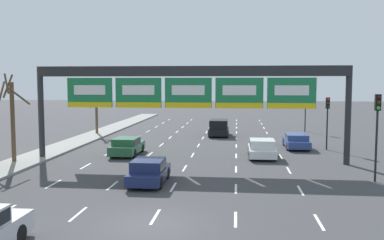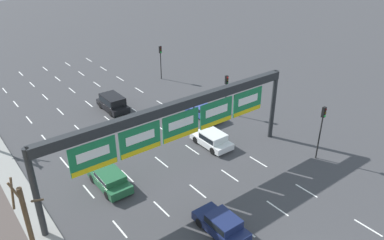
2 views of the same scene
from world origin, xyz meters
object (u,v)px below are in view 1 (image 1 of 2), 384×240
(car_blue, at_px, (296,140))
(traffic_light_far_end, at_px, (328,112))
(tree_bare_closest, at_px, (12,115))
(sign_gantry, at_px, (189,83))
(tree_bare_second, at_px, (97,105))
(suv_black, at_px, (219,127))
(car_green, at_px, (127,146))
(car_navy, at_px, (149,171))
(car_white, at_px, (262,148))
(traffic_light_mid_block, at_px, (377,120))
(traffic_light_near_gantry, at_px, (306,103))

(car_blue, xyz_separation_m, traffic_light_far_end, (2.37, -0.58, 2.41))
(car_blue, xyz_separation_m, tree_bare_closest, (-20.13, -8.89, 2.64))
(sign_gantry, height_order, car_blue, sign_gantry)
(tree_bare_second, bearing_deg, suv_black, -0.05)
(car_blue, bearing_deg, tree_bare_closest, -156.16)
(sign_gantry, bearing_deg, suv_black, 84.13)
(car_green, distance_m, suv_black, 13.88)
(car_blue, distance_m, car_navy, 16.76)
(car_blue, bearing_deg, sign_gantry, -140.01)
(sign_gantry, xyz_separation_m, tree_bare_second, (-11.35, 14.52, -2.40))
(car_white, distance_m, tree_bare_closest, 17.65)
(car_green, bearing_deg, traffic_light_mid_block, -24.27)
(suv_black, bearing_deg, traffic_light_far_end, -41.49)
(car_navy, xyz_separation_m, traffic_light_mid_block, (12.44, 1.69, 2.75))
(suv_black, xyz_separation_m, traffic_light_mid_block, (9.51, -19.48, 2.53))
(car_white, distance_m, traffic_light_far_end, 7.36)
(car_white, relative_size, tree_bare_second, 0.78)
(sign_gantry, distance_m, tree_bare_second, 18.58)
(suv_black, relative_size, traffic_light_near_gantry, 0.97)
(car_blue, relative_size, tree_bare_closest, 0.75)
(traffic_light_mid_block, distance_m, tree_bare_closest, 23.03)
(car_navy, height_order, traffic_light_near_gantry, traffic_light_near_gantry)
(sign_gantry, height_order, tree_bare_second, sign_gantry)
(car_green, xyz_separation_m, traffic_light_mid_block, (15.99, -7.21, 2.75))
(sign_gantry, height_order, traffic_light_far_end, sign_gantry)
(traffic_light_near_gantry, bearing_deg, traffic_light_far_end, -91.12)
(car_blue, height_order, traffic_light_far_end, traffic_light_far_end)
(suv_black, relative_size, car_navy, 1.08)
(car_blue, relative_size, traffic_light_near_gantry, 1.01)
(tree_bare_closest, distance_m, tree_bare_second, 16.46)
(sign_gantry, distance_m, car_green, 7.26)
(traffic_light_far_end, bearing_deg, traffic_light_near_gantry, 88.88)
(car_green, xyz_separation_m, tree_bare_second, (-6.36, 12.28, 2.38))
(traffic_light_far_end, bearing_deg, car_navy, -132.86)
(car_white, distance_m, traffic_light_mid_block, 9.56)
(suv_black, distance_m, traffic_light_mid_block, 21.83)
(tree_bare_second, bearing_deg, tree_bare_closest, -91.65)
(traffic_light_mid_block, bearing_deg, tree_bare_second, 138.91)
(tree_bare_closest, bearing_deg, sign_gantry, 9.27)
(car_blue, distance_m, traffic_light_near_gantry, 12.82)
(suv_black, distance_m, car_navy, 21.38)
(sign_gantry, xyz_separation_m, traffic_light_near_gantry, (10.93, 19.26, -2.34))
(sign_gantry, height_order, tree_bare_closest, sign_gantry)
(traffic_light_mid_block, relative_size, tree_bare_second, 0.93)
(suv_black, bearing_deg, tree_bare_closest, -129.01)
(sign_gantry, bearing_deg, tree_bare_closest, -170.73)
(sign_gantry, height_order, car_green, sign_gantry)
(sign_gantry, xyz_separation_m, traffic_light_mid_block, (11.00, -4.97, -2.03))
(car_green, distance_m, tree_bare_second, 14.04)
(car_white, bearing_deg, traffic_light_mid_block, -50.49)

